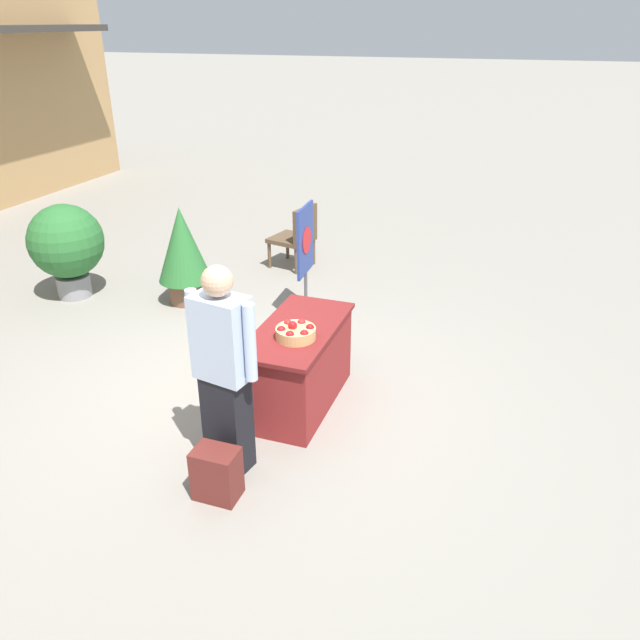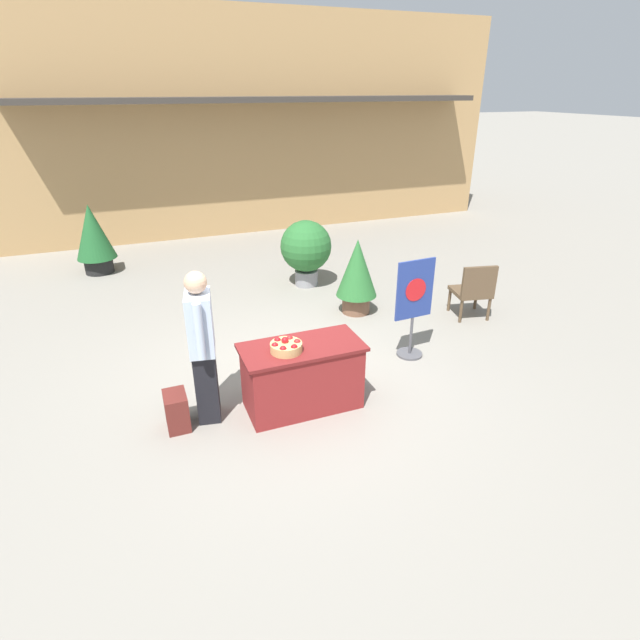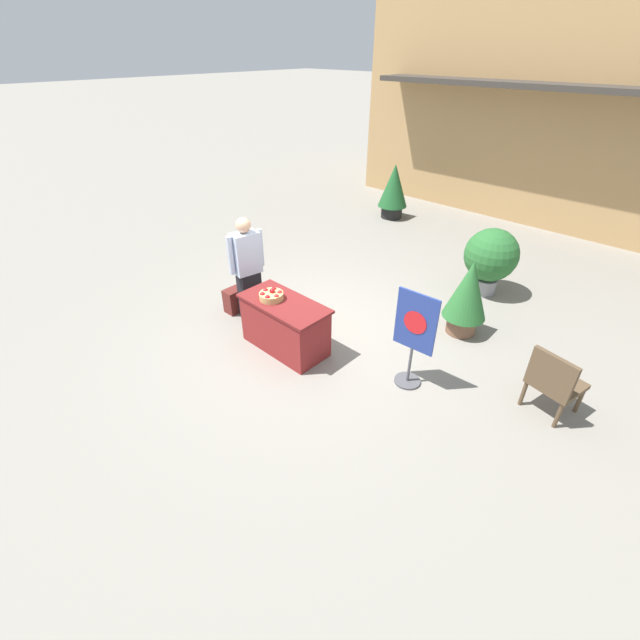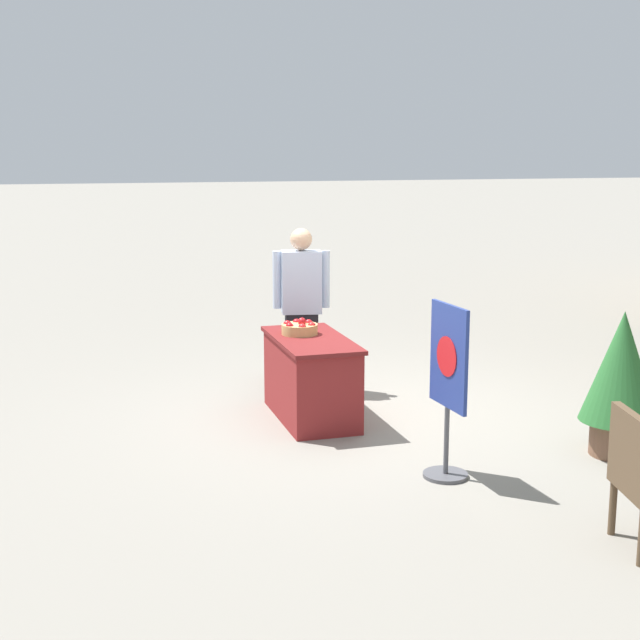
{
  "view_description": "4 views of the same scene",
  "coord_description": "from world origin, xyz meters",
  "px_view_note": "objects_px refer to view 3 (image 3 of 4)",
  "views": [
    {
      "loc": [
        -4.71,
        -2.39,
        3.3
      ],
      "look_at": [
        0.32,
        -0.63,
        0.73
      ],
      "focal_mm": 35.0,
      "sensor_mm": 36.0,
      "label": 1
    },
    {
      "loc": [
        -1.64,
        -5.19,
        3.42
      ],
      "look_at": [
        0.48,
        0.17,
        0.72
      ],
      "focal_mm": 28.0,
      "sensor_mm": 36.0,
      "label": 2
    },
    {
      "loc": [
        4.01,
        -4.02,
        3.94
      ],
      "look_at": [
        0.41,
        -0.23,
        0.54
      ],
      "focal_mm": 24.0,
      "sensor_mm": 36.0,
      "label": 3
    },
    {
      "loc": [
        7.97,
        -2.79,
        2.58
      ],
      "look_at": [
        0.13,
        -0.49,
        1.0
      ],
      "focal_mm": 50.0,
      "sensor_mm": 36.0,
      "label": 4
    }
  ],
  "objects_px": {
    "display_table": "(285,325)",
    "patio_chair": "(554,381)",
    "apple_basket": "(271,295)",
    "backpack": "(235,300)",
    "poster_board": "(414,337)",
    "potted_plant_far_right": "(468,294)",
    "potted_plant_near_right": "(491,257)",
    "person_visitor": "(248,269)",
    "potted_plant_near_left": "(394,189)"
  },
  "relations": [
    {
      "from": "display_table",
      "to": "patio_chair",
      "type": "height_order",
      "value": "patio_chair"
    },
    {
      "from": "display_table",
      "to": "backpack",
      "type": "bearing_deg",
      "value": 175.22
    },
    {
      "from": "backpack",
      "to": "potted_plant_near_left",
      "type": "bearing_deg",
      "value": 98.16
    },
    {
      "from": "poster_board",
      "to": "person_visitor",
      "type": "bearing_deg",
      "value": -85.32
    },
    {
      "from": "display_table",
      "to": "potted_plant_far_right",
      "type": "distance_m",
      "value": 2.84
    },
    {
      "from": "display_table",
      "to": "person_visitor",
      "type": "xyz_separation_m",
      "value": [
        -1.06,
        0.19,
        0.5
      ]
    },
    {
      "from": "backpack",
      "to": "potted_plant_far_right",
      "type": "distance_m",
      "value": 3.83
    },
    {
      "from": "potted_plant_far_right",
      "to": "patio_chair",
      "type": "bearing_deg",
      "value": -28.93
    },
    {
      "from": "display_table",
      "to": "potted_plant_near_left",
      "type": "distance_m",
      "value": 6.33
    },
    {
      "from": "apple_basket",
      "to": "potted_plant_far_right",
      "type": "xyz_separation_m",
      "value": [
        1.94,
        2.28,
        -0.16
      ]
    },
    {
      "from": "potted_plant_near_left",
      "to": "potted_plant_far_right",
      "type": "bearing_deg",
      "value": -42.75
    },
    {
      "from": "poster_board",
      "to": "potted_plant_far_right",
      "type": "xyz_separation_m",
      "value": [
        -0.07,
        1.62,
        -0.06
      ]
    },
    {
      "from": "display_table",
      "to": "patio_chair",
      "type": "relative_size",
      "value": 1.49
    },
    {
      "from": "poster_board",
      "to": "patio_chair",
      "type": "distance_m",
      "value": 1.74
    },
    {
      "from": "display_table",
      "to": "poster_board",
      "type": "distance_m",
      "value": 1.94
    },
    {
      "from": "display_table",
      "to": "potted_plant_near_right",
      "type": "distance_m",
      "value": 3.99
    },
    {
      "from": "person_visitor",
      "to": "poster_board",
      "type": "height_order",
      "value": "person_visitor"
    },
    {
      "from": "apple_basket",
      "to": "patio_chair",
      "type": "relative_size",
      "value": 0.38
    },
    {
      "from": "person_visitor",
      "to": "potted_plant_far_right",
      "type": "xyz_separation_m",
      "value": [
        2.8,
        2.03,
        -0.2
      ]
    },
    {
      "from": "display_table",
      "to": "person_visitor",
      "type": "bearing_deg",
      "value": 169.73
    },
    {
      "from": "person_visitor",
      "to": "backpack",
      "type": "height_order",
      "value": "person_visitor"
    },
    {
      "from": "backpack",
      "to": "potted_plant_near_right",
      "type": "distance_m",
      "value": 4.61
    },
    {
      "from": "backpack",
      "to": "potted_plant_far_right",
      "type": "xyz_separation_m",
      "value": [
        3.16,
        2.1,
        0.49
      ]
    },
    {
      "from": "apple_basket",
      "to": "poster_board",
      "type": "distance_m",
      "value": 2.12
    },
    {
      "from": "patio_chair",
      "to": "potted_plant_near_right",
      "type": "relative_size",
      "value": 0.75
    },
    {
      "from": "person_visitor",
      "to": "backpack",
      "type": "distance_m",
      "value": 0.78
    },
    {
      "from": "display_table",
      "to": "potted_plant_near_right",
      "type": "relative_size",
      "value": 1.12
    },
    {
      "from": "potted_plant_near_right",
      "to": "patio_chair",
      "type": "bearing_deg",
      "value": -50.72
    },
    {
      "from": "person_visitor",
      "to": "poster_board",
      "type": "bearing_deg",
      "value": 18.39
    },
    {
      "from": "person_visitor",
      "to": "potted_plant_near_right",
      "type": "xyz_separation_m",
      "value": [
        2.47,
        3.53,
        -0.18
      ]
    },
    {
      "from": "apple_basket",
      "to": "backpack",
      "type": "relative_size",
      "value": 0.84
    },
    {
      "from": "potted_plant_far_right",
      "to": "person_visitor",
      "type": "bearing_deg",
      "value": -144.08
    },
    {
      "from": "display_table",
      "to": "potted_plant_near_right",
      "type": "height_order",
      "value": "potted_plant_near_right"
    },
    {
      "from": "apple_basket",
      "to": "backpack",
      "type": "bearing_deg",
      "value": 171.7
    },
    {
      "from": "apple_basket",
      "to": "backpack",
      "type": "height_order",
      "value": "apple_basket"
    },
    {
      "from": "display_table",
      "to": "poster_board",
      "type": "relative_size",
      "value": 0.99
    },
    {
      "from": "potted_plant_near_right",
      "to": "person_visitor",
      "type": "bearing_deg",
      "value": -124.99
    },
    {
      "from": "display_table",
      "to": "apple_basket",
      "type": "xyz_separation_m",
      "value": [
        -0.2,
        -0.06,
        0.46
      ]
    },
    {
      "from": "person_visitor",
      "to": "potted_plant_far_right",
      "type": "height_order",
      "value": "person_visitor"
    },
    {
      "from": "potted_plant_far_right",
      "to": "potted_plant_near_left",
      "type": "xyz_separation_m",
      "value": [
        -3.99,
        3.69,
        0.06
      ]
    },
    {
      "from": "backpack",
      "to": "poster_board",
      "type": "height_order",
      "value": "poster_board"
    },
    {
      "from": "patio_chair",
      "to": "potted_plant_near_right",
      "type": "xyz_separation_m",
      "value": [
        -1.96,
        2.4,
        0.22
      ]
    },
    {
      "from": "backpack",
      "to": "person_visitor",
      "type": "bearing_deg",
      "value": 11.37
    },
    {
      "from": "apple_basket",
      "to": "display_table",
      "type": "bearing_deg",
      "value": 16.54
    },
    {
      "from": "apple_basket",
      "to": "potted_plant_near_right",
      "type": "relative_size",
      "value": 0.29
    },
    {
      "from": "apple_basket",
      "to": "potted_plant_near_right",
      "type": "height_order",
      "value": "potted_plant_near_right"
    },
    {
      "from": "apple_basket",
      "to": "poster_board",
      "type": "height_order",
      "value": "poster_board"
    },
    {
      "from": "potted_plant_near_right",
      "to": "apple_basket",
      "type": "bearing_deg",
      "value": -113.1
    },
    {
      "from": "apple_basket",
      "to": "person_visitor",
      "type": "height_order",
      "value": "person_visitor"
    },
    {
      "from": "person_visitor",
      "to": "potted_plant_near_left",
      "type": "xyz_separation_m",
      "value": [
        -1.19,
        5.72,
        -0.14
      ]
    }
  ]
}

